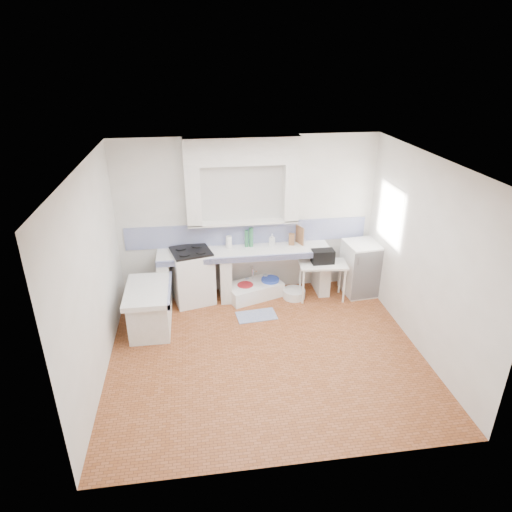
{
  "coord_description": "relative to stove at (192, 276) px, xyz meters",
  "views": [
    {
      "loc": [
        -0.9,
        -5.34,
        4.03
      ],
      "look_at": [
        0.0,
        1.0,
        1.1
      ],
      "focal_mm": 31.42,
      "sensor_mm": 36.0,
      "label": 1
    }
  ],
  "objects": [
    {
      "name": "ceiling",
      "position": [
        1.02,
        -1.68,
        2.33
      ],
      "size": [
        4.5,
        4.5,
        0.0
      ],
      "primitive_type": "plane",
      "rotation": [
        3.14,
        0.0,
        0.0
      ],
      "color": "white",
      "rests_on": "ground"
    },
    {
      "name": "counter_lip",
      "position": [
        0.92,
        -0.26,
        0.39
      ],
      "size": [
        3.0,
        0.04,
        0.1
      ],
      "primitive_type": "cube",
      "color": "navy",
      "rests_on": "ground"
    },
    {
      "name": "wall_back",
      "position": [
        1.02,
        0.32,
        0.93
      ],
      "size": [
        4.5,
        0.0,
        4.5
      ],
      "primitive_type": "plane",
      "rotation": [
        1.57,
        0.0,
        0.0
      ],
      "color": "white",
      "rests_on": "ground"
    },
    {
      "name": "black_bag",
      "position": [
        2.26,
        -0.21,
        0.34
      ],
      "size": [
        0.38,
        0.22,
        0.24
      ],
      "primitive_type": "cube",
      "rotation": [
        0.0,
        0.0,
        0.0
      ],
      "color": "black",
      "rests_on": "side_table"
    },
    {
      "name": "water_bottle_b",
      "position": [
        1.32,
        0.17,
        -0.3
      ],
      "size": [
        0.1,
        0.1,
        0.32
      ],
      "primitive_type": "cylinder",
      "rotation": [
        0.0,
        0.0,
        -0.19
      ],
      "color": "silver",
      "rests_on": "ground"
    },
    {
      "name": "wall_left",
      "position": [
        -1.23,
        -1.68,
        0.93
      ],
      "size": [
        0.0,
        4.5,
        4.5
      ],
      "primitive_type": "plane",
      "rotation": [
        1.57,
        0.0,
        1.57
      ],
      "color": "white",
      "rests_on": "ground"
    },
    {
      "name": "bucket_red",
      "position": [
        0.92,
        -0.06,
        -0.33
      ],
      "size": [
        0.33,
        0.33,
        0.27
      ],
      "primitive_type": "cylinder",
      "rotation": [
        0.0,
        0.0,
        -0.15
      ],
      "color": "#B41D26",
      "rests_on": "ground"
    },
    {
      "name": "bucket_orange",
      "position": [
        1.15,
        -0.14,
        -0.35
      ],
      "size": [
        0.28,
        0.28,
        0.24
      ],
      "primitive_type": "cylinder",
      "rotation": [
        0.0,
        0.0,
        -0.12
      ],
      "color": "orange",
      "rests_on": "ground"
    },
    {
      "name": "knife_block",
      "position": [
        1.78,
        0.15,
        0.54
      ],
      "size": [
        0.12,
        0.1,
        0.2
      ],
      "primitive_type": "cube",
      "rotation": [
        0.0,
        0.0,
        -0.25
      ],
      "color": "brown",
      "rests_on": "counter_slab"
    },
    {
      "name": "stove",
      "position": [
        0.0,
        0.0,
        0.0
      ],
      "size": [
        0.79,
        0.77,
        0.93
      ],
      "primitive_type": "cube",
      "rotation": [
        0.0,
        0.0,
        0.24
      ],
      "color": "white",
      "rests_on": "ground"
    },
    {
      "name": "paper_towel",
      "position": [
        0.66,
        0.17,
        0.54
      ],
      "size": [
        0.12,
        0.12,
        0.21
      ],
      "primitive_type": "cylinder",
      "rotation": [
        0.0,
        0.0,
        0.13
      ],
      "color": "white",
      "rests_on": "counter_slab"
    },
    {
      "name": "peninsula_lip",
      "position": [
        -0.35,
        -0.78,
        0.19
      ],
      "size": [
        0.04,
        1.1,
        0.1
      ],
      "primitive_type": "cube",
      "color": "navy",
      "rests_on": "ground"
    },
    {
      "name": "bucket_blue",
      "position": [
        1.38,
        0.04,
        -0.31
      ],
      "size": [
        0.39,
        0.39,
        0.3
      ],
      "primitive_type": "cylinder",
      "rotation": [
        0.0,
        0.0,
        0.25
      ],
      "color": "blue",
      "rests_on": "ground"
    },
    {
      "name": "soap_bottle",
      "position": [
        1.43,
        0.17,
        0.54
      ],
      "size": [
        0.12,
        0.12,
        0.22
      ],
      "primitive_type": "imported",
      "rotation": [
        0.0,
        0.0,
        -0.3
      ],
      "color": "white",
      "rests_on": "counter_slab"
    },
    {
      "name": "sink",
      "position": [
        1.08,
        -0.03,
        -0.35
      ],
      "size": [
        1.09,
        0.82,
        0.23
      ],
      "primitive_type": "cube",
      "rotation": [
        0.0,
        0.0,
        0.34
      ],
      "color": "white",
      "rests_on": "ground"
    },
    {
      "name": "counter_pier_left",
      "position": [
        -0.48,
        0.02,
        -0.06
      ],
      "size": [
        0.2,
        0.55,
        0.82
      ],
      "primitive_type": "cube",
      "color": "white",
      "rests_on": "ground"
    },
    {
      "name": "green_bottle_a",
      "position": [
        0.97,
        0.17,
        0.59
      ],
      "size": [
        0.08,
        0.08,
        0.3
      ],
      "primitive_type": "cylinder",
      "rotation": [
        0.0,
        0.0,
        0.23
      ],
      "color": "#2C6D45",
      "rests_on": "counter_slab"
    },
    {
      "name": "peninsula_base",
      "position": [
        -0.68,
        -0.78,
        -0.16
      ],
      "size": [
        0.6,
        1.0,
        0.62
      ],
      "primitive_type": "cube",
      "color": "white",
      "rests_on": "ground"
    },
    {
      "name": "counter_pier_mid",
      "position": [
        0.57,
        0.02,
        -0.06
      ],
      "size": [
        0.2,
        0.55,
        0.82
      ],
      "primitive_type": "cube",
      "color": "white",
      "rests_on": "ground"
    },
    {
      "name": "side_table",
      "position": [
        2.26,
        -0.25,
        -0.13
      ],
      "size": [
        0.86,
        0.53,
        0.04
      ],
      "primitive_type": "cube",
      "rotation": [
        0.0,
        0.0,
        -0.1
      ],
      "color": "white",
      "rests_on": "ground"
    },
    {
      "name": "fridge",
      "position": [
        3.03,
        -0.12,
        0.02
      ],
      "size": [
        0.68,
        0.68,
        0.96
      ],
      "primitive_type": "cube",
      "rotation": [
        0.0,
        0.0,
        0.1
      ],
      "color": "white",
      "rests_on": "ground"
    },
    {
      "name": "wall_front",
      "position": [
        1.02,
        -3.68,
        0.93
      ],
      "size": [
        4.5,
        0.0,
        4.5
      ],
      "primitive_type": "plane",
      "rotation": [
        -1.57,
        0.0,
        0.0
      ],
      "color": "white",
      "rests_on": "ground"
    },
    {
      "name": "wall_right",
      "position": [
        3.27,
        -1.68,
        0.93
      ],
      "size": [
        0.0,
        4.5,
        4.5
      ],
      "primitive_type": "plane",
      "rotation": [
        1.57,
        0.0,
        -1.57
      ],
      "color": "white",
      "rests_on": "ground"
    },
    {
      "name": "cutting_board",
      "position": [
        1.93,
        0.17,
        0.6
      ],
      "size": [
        0.1,
        0.23,
        0.33
      ],
      "primitive_type": "cube",
      "rotation": [
        0.0,
        0.0,
        0.35
      ],
      "color": "brown",
      "rests_on": "counter_slab"
    },
    {
      "name": "window_frame",
      "position": [
        3.45,
        -0.48,
        1.13
      ],
      "size": [
        0.35,
        0.86,
        1.06
      ],
      "primitive_type": "cube",
      "color": "#331F10",
      "rests_on": "ground"
    },
    {
      "name": "lace_valance",
      "position": [
        3.3,
        -0.48,
        1.51
      ],
      "size": [
        0.01,
        0.84,
        0.24
      ],
      "primitive_type": "cube",
      "color": "white",
      "rests_on": "ground"
    },
    {
      "name": "alcove_mass",
      "position": [
        0.92,
        0.2,
        2.11
      ],
      "size": [
        1.9,
        0.25,
        0.45
      ],
      "primitive_type": "cube",
      "color": "white",
      "rests_on": "ground"
    },
    {
      "name": "basin_white",
      "position": [
        1.78,
        -0.17,
        -0.39
      ],
      "size": [
        0.52,
        0.52,
        0.15
      ],
      "primitive_type": "cylinder",
      "rotation": [
        0.0,
        0.0,
        -0.42
      ],
      "color": "white",
      "rests_on": "ground"
    },
    {
      "name": "counter_pier_right",
      "position": [
        2.32,
        0.02,
        -0.06
      ],
      "size": [
        0.2,
        0.55,
        0.82
      ],
      "primitive_type": "cube",
      "color": "white",
      "rests_on": "ground"
    },
    {
      "name": "counter_slab",
      "position": [
        0.92,
        0.02,
        0.39
      ],
      "size": [
        3.0,
        0.6,
        0.08
      ],
      "primitive_type": "cube",
      "color": "white",
      "rests_on": "ground"
    },
    {
      "name": "peninsula_top",
      "position": [
        -0.68,
        -0.78,
        0.19
      ],
      "size": [
        0.7,
        1.1,
        0.08
      ],
      "primitive_type": "cube",
      "color": "white",
      "rests_on": "ground"
    },
    {
      "name": "backsplash",
      "position": [
        1.02,
        0.31,
        0.63
      ],
      "size": [
        4.27,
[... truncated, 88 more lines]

